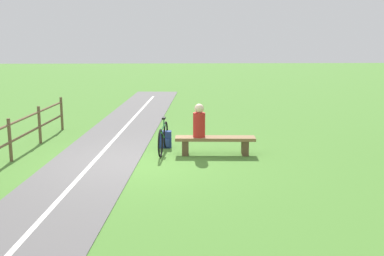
# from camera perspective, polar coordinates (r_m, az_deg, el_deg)

# --- Properties ---
(ground_plane) EXTENTS (80.00, 80.00, 0.00)m
(ground_plane) POSITION_cam_1_polar(r_m,az_deg,el_deg) (11.12, -6.90, -4.13)
(ground_plane) COLOR #477A2D
(paved_path) EXTENTS (4.72, 36.06, 0.02)m
(paved_path) POSITION_cam_1_polar(r_m,az_deg,el_deg) (7.64, -19.35, -12.00)
(paved_path) COLOR #565454
(paved_path) RESTS_ON ground_plane
(path_centre_line) EXTENTS (2.42, 31.92, 0.00)m
(path_centre_line) POSITION_cam_1_polar(r_m,az_deg,el_deg) (7.63, -19.35, -11.93)
(path_centre_line) COLOR silver
(path_centre_line) RESTS_ON paved_path
(bench) EXTENTS (2.02, 0.51, 0.46)m
(bench) POSITION_cam_1_polar(r_m,az_deg,el_deg) (11.63, 2.88, -1.74)
(bench) COLOR brown
(bench) RESTS_ON ground_plane
(person_seated) EXTENTS (0.32, 0.32, 0.84)m
(person_seated) POSITION_cam_1_polar(r_m,az_deg,el_deg) (11.51, 0.88, 0.78)
(person_seated) COLOR #B2231E
(person_seated) RESTS_ON bench
(bicycle) EXTENTS (0.23, 1.73, 0.88)m
(bicycle) POSITION_cam_1_polar(r_m,az_deg,el_deg) (11.88, -3.57, -1.22)
(bicycle) COLOR black
(bicycle) RESTS_ON ground_plane
(backpack) EXTENTS (0.33, 0.27, 0.45)m
(backpack) POSITION_cam_1_polar(r_m,az_deg,el_deg) (12.39, -3.31, -1.42)
(backpack) COLOR navy
(backpack) RESTS_ON ground_plane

